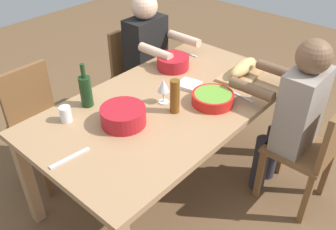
# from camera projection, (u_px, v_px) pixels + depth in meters

# --- Properties ---
(ground_plane) EXTENTS (8.00, 8.00, 0.00)m
(ground_plane) POSITION_uv_depth(u_px,v_px,m) (168.00, 182.00, 2.76)
(ground_plane) COLOR brown
(dining_table) EXTENTS (1.80, 1.01, 0.74)m
(dining_table) POSITION_uv_depth(u_px,v_px,m) (168.00, 111.00, 2.38)
(dining_table) COLOR #A87F56
(dining_table) RESTS_ON ground_plane
(chair_far_right) EXTENTS (0.40, 0.40, 0.85)m
(chair_far_right) POSITION_uv_depth(u_px,v_px,m) (136.00, 70.00, 3.24)
(chair_far_right) COLOR brown
(chair_far_right) RESTS_ON ground_plane
(diner_far_right) EXTENTS (0.41, 0.53, 1.20)m
(diner_far_right) POSITION_uv_depth(u_px,v_px,m) (150.00, 54.00, 3.02)
(diner_far_right) COLOR #2D2D38
(diner_far_right) RESTS_ON ground_plane
(chair_far_left) EXTENTS (0.40, 0.40, 0.85)m
(chair_far_left) POSITION_uv_depth(u_px,v_px,m) (39.00, 118.00, 2.63)
(chair_far_left) COLOR brown
(chair_far_left) RESTS_ON ground_plane
(chair_near_right) EXTENTS (0.40, 0.40, 0.85)m
(chair_near_right) POSITION_uv_depth(u_px,v_px,m) (313.00, 149.00, 2.34)
(chair_near_right) COLOR brown
(chair_near_right) RESTS_ON ground_plane
(diner_near_right) EXTENTS (0.41, 0.53, 1.20)m
(diner_near_right) POSITION_uv_depth(u_px,v_px,m) (293.00, 111.00, 2.32)
(diner_near_right) COLOR #2D2D38
(diner_near_right) RESTS_ON ground_plane
(serving_bowl_greens) EXTENTS (0.24, 0.24, 0.10)m
(serving_bowl_greens) POSITION_uv_depth(u_px,v_px,m) (173.00, 62.00, 2.69)
(serving_bowl_greens) COLOR #B21923
(serving_bowl_greens) RESTS_ON dining_table
(serving_bowl_fruit) EXTENTS (0.27, 0.27, 0.11)m
(serving_bowl_fruit) POSITION_uv_depth(u_px,v_px,m) (123.00, 115.00, 2.10)
(serving_bowl_fruit) COLOR #B21923
(serving_bowl_fruit) RESTS_ON dining_table
(serving_bowl_salad) EXTENTS (0.27, 0.27, 0.07)m
(serving_bowl_salad) POSITION_uv_depth(u_px,v_px,m) (213.00, 98.00, 2.29)
(serving_bowl_salad) COLOR red
(serving_bowl_salad) RESTS_ON dining_table
(cutting_board) EXTENTS (0.41, 0.25, 0.02)m
(cutting_board) POSITION_uv_depth(u_px,v_px,m) (243.00, 74.00, 2.62)
(cutting_board) COLOR tan
(cutting_board) RESTS_ON dining_table
(bread_loaf) EXTENTS (0.33, 0.13, 0.09)m
(bread_loaf) POSITION_uv_depth(u_px,v_px,m) (243.00, 67.00, 2.59)
(bread_loaf) COLOR tan
(bread_loaf) RESTS_ON cutting_board
(wine_bottle) EXTENTS (0.08, 0.08, 0.29)m
(wine_bottle) POSITION_uv_depth(u_px,v_px,m) (86.00, 90.00, 2.24)
(wine_bottle) COLOR #193819
(wine_bottle) RESTS_ON dining_table
(beer_bottle) EXTENTS (0.06, 0.06, 0.22)m
(beer_bottle) POSITION_uv_depth(u_px,v_px,m) (175.00, 96.00, 2.18)
(beer_bottle) COLOR brown
(beer_bottle) RESTS_ON dining_table
(wine_glass) EXTENTS (0.08, 0.08, 0.17)m
(wine_glass) POSITION_uv_depth(u_px,v_px,m) (163.00, 87.00, 2.26)
(wine_glass) COLOR silver
(wine_glass) RESTS_ON dining_table
(fork_far_right) EXTENTS (0.02, 0.17, 0.01)m
(fork_far_right) POSITION_uv_depth(u_px,v_px,m) (188.00, 54.00, 2.91)
(fork_far_right) COLOR silver
(fork_far_right) RESTS_ON dining_table
(cup_far_left) EXTENTS (0.07, 0.07, 0.10)m
(cup_far_left) POSITION_uv_depth(u_px,v_px,m) (66.00, 114.00, 2.13)
(cup_far_left) COLOR white
(cup_far_left) RESTS_ON dining_table
(fork_near_right) EXTENTS (0.04, 0.17, 0.01)m
(fork_near_right) POSITION_uv_depth(u_px,v_px,m) (243.00, 97.00, 2.37)
(fork_near_right) COLOR silver
(fork_near_right) RESTS_ON dining_table
(carving_knife) EXTENTS (0.23, 0.05, 0.01)m
(carving_knife) POSITION_uv_depth(u_px,v_px,m) (70.00, 158.00, 1.88)
(carving_knife) COLOR silver
(carving_knife) RESTS_ON dining_table
(napkin_stack) EXTENTS (0.16, 0.16, 0.02)m
(napkin_stack) POSITION_uv_depth(u_px,v_px,m) (189.00, 85.00, 2.49)
(napkin_stack) COLOR white
(napkin_stack) RESTS_ON dining_table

